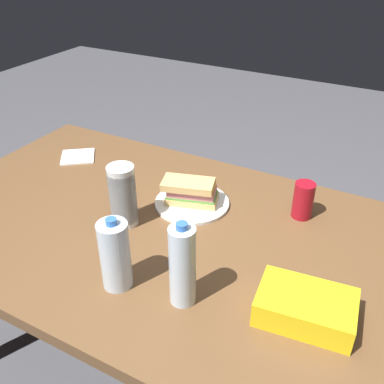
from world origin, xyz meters
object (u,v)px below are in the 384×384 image
Objects in this scene: chip_bag at (305,307)px; water_bottle_tall at (115,255)px; plastic_cup_stack at (123,196)px; water_bottle_spare at (182,266)px; soda_can_red at (303,200)px; paper_plate at (192,203)px; dining_table at (195,257)px; sandwich at (191,191)px.

chip_bag is 0.49m from water_bottle_tall.
water_bottle_spare reaches higher than plastic_cup_stack.
water_bottle_tall is (0.34, 0.54, 0.04)m from soda_can_red.
paper_plate is at bearing 140.50° from chip_bag.
water_bottle_tall is (0.09, 0.27, 0.18)m from dining_table.
soda_can_red is 0.57m from plastic_cup_stack.
sandwich is 0.98× the size of plastic_cup_stack.
dining_table is 7.86× the size of water_bottle_spare.
chip_bag is (-0.13, 0.42, -0.03)m from soda_can_red.
paper_plate is at bearing -58.98° from dining_table.
dining_table is at bearing 151.80° from chip_bag.
water_bottle_tall is at bearing 9.77° from water_bottle_spare.
water_bottle_tall is (-0.01, 0.43, 0.09)m from paper_plate.
water_bottle_tall is at bearing 91.04° from paper_plate.
soda_can_red is 0.51× the size of water_bottle_spare.
water_bottle_spare reaches higher than dining_table.
sandwich reaches higher than paper_plate.
sandwich is 0.24m from plastic_cup_stack.
water_bottle_spare is at bearing 111.23° from dining_table.
chip_bag is (-0.48, 0.31, -0.02)m from sandwich.
soda_can_red is at bearing 100.83° from chip_bag.
water_bottle_spare reaches higher than soda_can_red.
soda_can_red is (-0.25, -0.27, 0.14)m from dining_table.
paper_plate is 1.27× the size of sandwich.
plastic_cup_stack is (0.23, 0.04, 0.18)m from dining_table.
plastic_cup_stack is (0.13, 0.19, 0.05)m from sandwich.
water_bottle_tall is 1.03× the size of plastic_cup_stack.
paper_plate is 1.09× the size of chip_bag.
sandwich is 0.57m from chip_bag.
plastic_cup_stack reaches higher than dining_table.
plastic_cup_stack is at bearing 162.83° from chip_bag.
water_bottle_spare is (-0.19, 0.40, 0.11)m from paper_plate.
soda_can_red reaches higher than paper_plate.
water_bottle_tall reaches higher than chip_bag.
dining_table is 0.33m from water_bottle_tall.
plastic_cup_stack is (0.14, 0.19, 0.10)m from paper_plate.
chip_bag is at bearing -165.82° from water_bottle_tall.
chip_bag is at bearing 146.98° from paper_plate.
paper_plate is 0.05m from sandwich.
water_bottle_spare is at bearing 148.01° from plastic_cup_stack.
sandwich is at bearing 140.91° from chip_bag.
plastic_cup_stack is (0.61, -0.12, 0.07)m from chip_bag.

